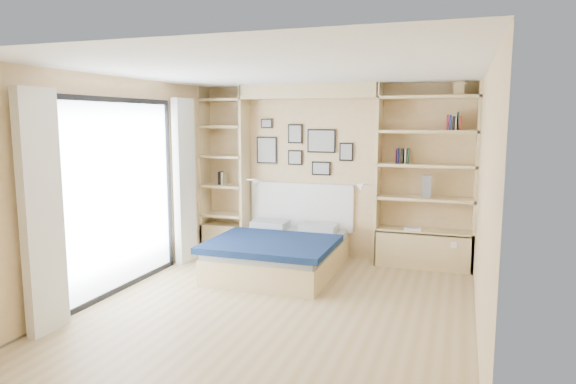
% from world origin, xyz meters
% --- Properties ---
extents(ground, '(4.50, 4.50, 0.00)m').
position_xyz_m(ground, '(0.00, 0.00, 0.00)').
color(ground, tan).
rests_on(ground, ground).
extents(room_shell, '(4.50, 4.50, 4.50)m').
position_xyz_m(room_shell, '(-0.39, 1.52, 1.08)').
color(room_shell, '#D7B97F').
rests_on(room_shell, ground).
extents(bed, '(1.58, 1.95, 1.07)m').
position_xyz_m(bed, '(-0.45, 1.27, 0.26)').
color(bed, '#E8C88B').
rests_on(bed, ground).
extents(photo_gallery, '(1.48, 0.02, 0.82)m').
position_xyz_m(photo_gallery, '(-0.45, 2.22, 1.60)').
color(photo_gallery, black).
rests_on(photo_gallery, ground).
extents(reading_lamps, '(1.92, 0.12, 0.15)m').
position_xyz_m(reading_lamps, '(-0.30, 2.00, 1.10)').
color(reading_lamps, silver).
rests_on(reading_lamps, ground).
extents(shelf_decor, '(3.53, 0.23, 2.03)m').
position_xyz_m(shelf_decor, '(1.21, 2.07, 1.71)').
color(shelf_decor, '#A51E1E').
rests_on(shelf_decor, ground).
extents(deck, '(3.20, 4.00, 0.05)m').
position_xyz_m(deck, '(-3.60, 0.00, 0.00)').
color(deck, '#736855').
rests_on(deck, ground).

